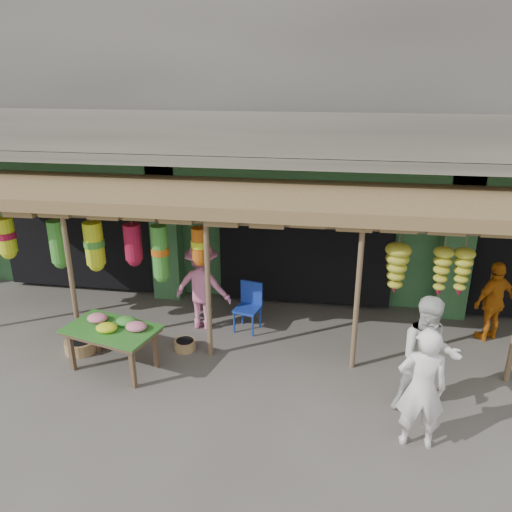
# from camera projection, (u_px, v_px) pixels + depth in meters

# --- Properties ---
(ground) EXTENTS (80.00, 80.00, 0.00)m
(ground) POSITION_uv_depth(u_px,v_px,m) (295.00, 356.00, 8.92)
(ground) COLOR #514C47
(ground) RESTS_ON ground
(building) EXTENTS (16.40, 6.80, 7.00)m
(building) POSITION_uv_depth(u_px,v_px,m) (316.00, 131.00, 12.22)
(building) COLOR gray
(building) RESTS_ON ground
(awning) EXTENTS (14.00, 2.70, 2.79)m
(awning) POSITION_uv_depth(u_px,v_px,m) (294.00, 204.00, 8.77)
(awning) COLOR brown
(awning) RESTS_ON ground
(flower_table) EXTENTS (1.69, 1.25, 0.91)m
(flower_table) POSITION_uv_depth(u_px,v_px,m) (113.00, 330.00, 8.30)
(flower_table) COLOR brown
(flower_table) RESTS_ON ground
(blue_chair) EXTENTS (0.55, 0.55, 0.95)m
(blue_chair) POSITION_uv_depth(u_px,v_px,m) (249.00, 304.00, 9.69)
(blue_chair) COLOR #1834A0
(blue_chair) RESTS_ON ground
(basket_mid) EXTENTS (0.75, 0.75, 0.22)m
(basket_mid) POSITION_uv_depth(u_px,v_px,m) (81.00, 345.00, 9.03)
(basket_mid) COLOR olive
(basket_mid) RESTS_ON ground
(basket_right) EXTENTS (0.48, 0.48, 0.18)m
(basket_right) POSITION_uv_depth(u_px,v_px,m) (185.00, 345.00, 9.09)
(basket_right) COLOR #9A6E47
(basket_right) RESTS_ON ground
(person_front) EXTENTS (0.65, 0.43, 1.77)m
(person_front) POSITION_uv_depth(u_px,v_px,m) (421.00, 389.00, 6.53)
(person_front) COLOR white
(person_front) RESTS_ON ground
(person_right) EXTENTS (0.91, 0.71, 1.86)m
(person_right) POSITION_uv_depth(u_px,v_px,m) (428.00, 357.00, 7.16)
(person_right) COLOR silver
(person_right) RESTS_ON ground
(person_vendor) EXTENTS (0.97, 0.81, 1.56)m
(person_vendor) POSITION_uv_depth(u_px,v_px,m) (494.00, 301.00, 9.22)
(person_vendor) COLOR orange
(person_vendor) RESTS_ON ground
(person_shopper) EXTENTS (1.20, 0.78, 1.75)m
(person_shopper) POSITION_uv_depth(u_px,v_px,m) (202.00, 286.00, 9.62)
(person_shopper) COLOR pink
(person_shopper) RESTS_ON ground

